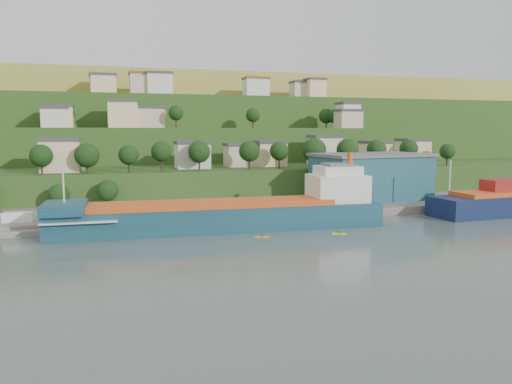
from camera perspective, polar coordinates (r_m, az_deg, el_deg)
name	(u,v)px	position (r m, az deg, el deg)	size (l,w,h in m)	color
ground	(297,235)	(102.32, 4.72, -4.89)	(500.00, 500.00, 0.00)	#4D5E58
quay	(329,210)	(135.40, 8.31, -2.01)	(220.00, 26.00, 4.00)	slate
pebble_beach	(20,230)	(118.58, -25.32, -3.90)	(40.00, 18.00, 2.40)	slate
hillside	(180,171)	(265.28, -8.63, 2.41)	(360.00, 211.18, 96.00)	#284719
cargo_ship_near	(231,216)	(107.71, -2.82, -2.70)	(71.13, 14.22, 18.17)	#123845
warehouse	(371,176)	(143.44, 12.98, 1.79)	(32.80, 22.10, 12.80)	#1E525A
caravan	(18,219)	(116.33, -25.53, -2.80)	(6.08, 2.53, 2.84)	white
dinghy	(51,222)	(115.79, -22.41, -3.21)	(3.62, 1.36, 0.72)	silver
kayak_orange	(263,236)	(99.60, 0.75, -5.07)	(2.94, 1.36, 0.73)	#FC9D16
kayak_yellow	(339,233)	(103.98, 9.48, -4.65)	(2.94, 1.68, 0.75)	yellow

